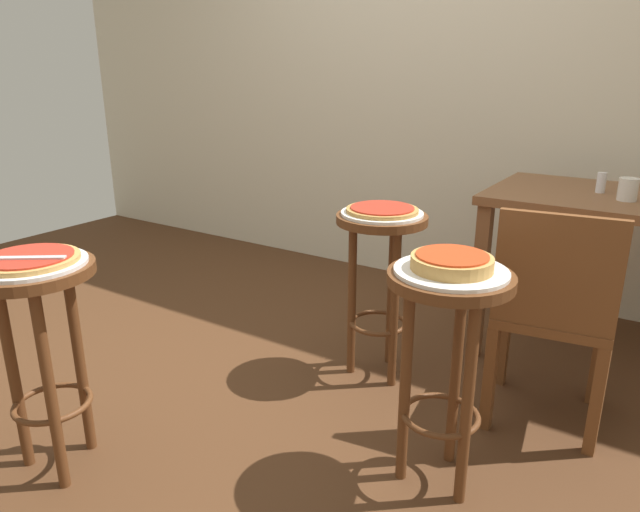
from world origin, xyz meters
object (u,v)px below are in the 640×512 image
at_px(serving_plate_middle, 451,271).
at_px(serving_plate_leftside, 382,213).
at_px(pizza_leftside, 382,210).
at_px(pizza_foreground, 29,259).
at_px(stool_foreground, 40,323).
at_px(serving_plate_foreground, 30,264).
at_px(pizza_server_knife, 28,258).
at_px(stool_leftside, 380,260).
at_px(stool_middle, 447,333).
at_px(cup_near_edge, 628,189).
at_px(wooden_chair, 553,311).
at_px(pizza_middle, 452,262).
at_px(dining_table, 614,222).
at_px(condiment_shaker, 601,183).

relative_size(serving_plate_middle, serving_plate_leftside, 1.00).
bearing_deg(pizza_leftside, pizza_foreground, -117.70).
xyz_separation_m(stool_foreground, serving_plate_foreground, (0.00, 0.00, 0.20)).
relative_size(serving_plate_leftside, pizza_server_knife, 1.54).
bearing_deg(pizza_server_knife, stool_leftside, 27.99).
xyz_separation_m(pizza_foreground, stool_middle, (1.10, 0.64, -0.22)).
distance_m(serving_plate_foreground, cup_near_edge, 2.28).
height_order(stool_middle, wooden_chair, wooden_chair).
xyz_separation_m(pizza_leftside, wooden_chair, (0.70, -0.01, -0.28)).
bearing_deg(pizza_leftside, serving_plate_foreground, -117.70).
height_order(pizza_foreground, stool_leftside, pizza_foreground).
height_order(pizza_middle, cup_near_edge, cup_near_edge).
xyz_separation_m(serving_plate_leftside, dining_table, (0.78, 0.71, -0.08)).
height_order(stool_leftside, cup_near_edge, cup_near_edge).
distance_m(pizza_leftside, condiment_shaker, 1.02).
height_order(stool_foreground, pizza_middle, pizza_middle).
height_order(serving_plate_middle, pizza_middle, pizza_middle).
relative_size(cup_near_edge, wooden_chair, 0.11).
bearing_deg(cup_near_edge, pizza_server_knife, -127.87).
relative_size(serving_plate_leftside, pizza_leftside, 1.14).
height_order(serving_plate_foreground, pizza_leftside, pizza_leftside).
distance_m(stool_foreground, serving_plate_middle, 1.29).
bearing_deg(stool_middle, pizza_middle, 180.00).
bearing_deg(condiment_shaker, wooden_chair, -90.08).
xyz_separation_m(serving_plate_leftside, pizza_leftside, (-0.00, 0.00, 0.02)).
xyz_separation_m(stool_foreground, serving_plate_middle, (1.10, 0.64, 0.20)).
bearing_deg(serving_plate_foreground, stool_leftside, 62.30).
relative_size(pizza_middle, wooden_chair, 0.28).
relative_size(serving_plate_foreground, pizza_server_knife, 1.54).
bearing_deg(dining_table, condiment_shaker, 164.45).
bearing_deg(serving_plate_leftside, pizza_middle, -46.16).
bearing_deg(serving_plate_leftside, cup_near_edge, 37.16).
bearing_deg(serving_plate_foreground, pizza_middle, 30.14).
xyz_separation_m(stool_middle, stool_leftside, (-0.50, 0.52, 0.00)).
distance_m(pizza_middle, condiment_shaker, 1.27).
xyz_separation_m(pizza_middle, pizza_server_knife, (-1.07, -0.66, 0.00)).
relative_size(pizza_foreground, condiment_shaker, 3.28).
xyz_separation_m(cup_near_edge, condiment_shaker, (-0.12, 0.11, -0.00)).
relative_size(stool_middle, pizza_middle, 3.00).
bearing_deg(dining_table, stool_leftside, -137.62).
xyz_separation_m(stool_foreground, cup_near_edge, (1.43, 1.78, 0.28)).
bearing_deg(pizza_leftside, pizza_middle, -46.16).
bearing_deg(pizza_middle, condiment_shaker, 80.58).
bearing_deg(pizza_leftside, stool_foreground, -117.70).
height_order(pizza_foreground, cup_near_edge, cup_near_edge).
xyz_separation_m(stool_middle, serving_plate_middle, (-0.00, 0.00, 0.20)).
xyz_separation_m(pizza_middle, condiment_shaker, (0.21, 1.25, 0.05)).
distance_m(stool_foreground, pizza_middle, 1.29).
distance_m(stool_foreground, serving_plate_leftside, 1.32).
relative_size(stool_foreground, pizza_server_knife, 3.29).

